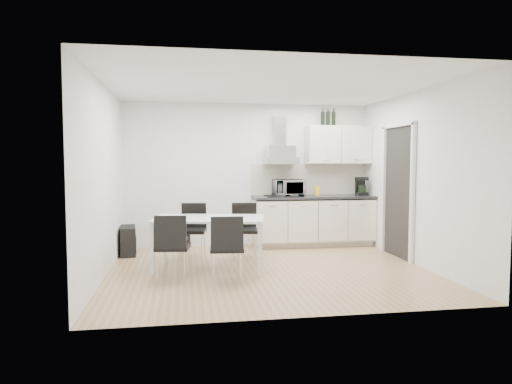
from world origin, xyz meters
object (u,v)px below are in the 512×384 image
kitchenette (315,200)px  chair_near_right (227,249)px  chair_far_left (192,231)px  guitar_amp (128,241)px  dining_table (209,222)px  floor_speaker (185,240)px  chair_near_left (173,248)px  chair_far_right (244,231)px

kitchenette → chair_near_right: kitchenette is taller
chair_far_left → kitchenette: bearing=-149.7°
chair_near_right → guitar_amp: size_ratio=1.49×
dining_table → chair_near_right: (0.18, -0.78, -0.24)m
dining_table → floor_speaker: 1.84m
kitchenette → chair_near_left: kitchenette is taller
dining_table → chair_near_left: chair_near_left is taller
chair_far_right → chair_near_left: same height
chair_near_left → dining_table: bearing=56.6°
chair_near_right → floor_speaker: chair_near_right is taller
chair_far_right → chair_far_left: bearing=-1.1°
chair_near_left → chair_far_right: bearing=55.5°
kitchenette → chair_near_right: (-1.85, -2.34, -0.39)m
chair_far_left → chair_near_right: 1.57m
kitchenette → guitar_amp: size_ratio=4.26×
kitchenette → chair_far_right: bearing=-147.2°
chair_near_left → chair_near_right: same height
dining_table → floor_speaker: bearing=111.5°
chair_far_left → chair_far_right: size_ratio=1.00×
chair_far_left → guitar_amp: chair_far_left is taller
chair_near_left → chair_near_right: 0.71m
dining_table → guitar_amp: 1.82m
kitchenette → chair_far_left: size_ratio=2.86×
chair_near_right → chair_far_left: bearing=109.7°
kitchenette → floor_speaker: kitchenette is taller
kitchenette → chair_near_right: bearing=-128.3°
chair_near_left → guitar_amp: size_ratio=1.49×
chair_far_left → guitar_amp: bearing=-14.7°
chair_near_left → floor_speaker: 2.33m
floor_speaker → chair_far_right: bearing=-53.2°
kitchenette → guitar_amp: 3.37m
guitar_amp → floor_speaker: size_ratio=2.12×
chair_far_left → chair_near_left: size_ratio=1.00×
kitchenette → dining_table: kitchenette is taller
floor_speaker → chair_far_left: bearing=-87.4°
chair_near_left → chair_far_left: bearing=85.8°
chair_near_right → chair_far_right: bearing=78.3°
dining_table → chair_near_right: size_ratio=1.92×
dining_table → floor_speaker: size_ratio=6.07×
dining_table → guitar_amp: size_ratio=2.86×
chair_far_left → floor_speaker: size_ratio=3.16×
chair_far_right → chair_near_left: 1.64m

